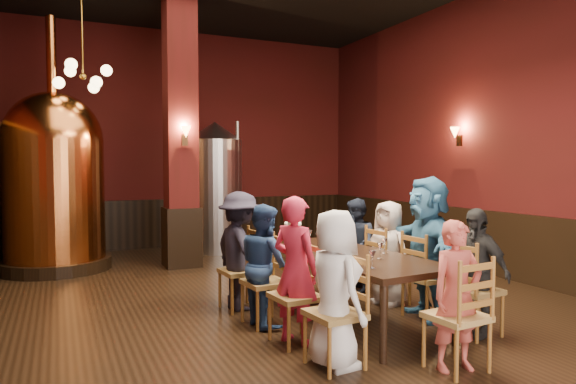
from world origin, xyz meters
name	(u,v)px	position (x,y,z in m)	size (l,w,h in m)	color
room	(257,120)	(0.00, 0.00, 2.25)	(10.00, 10.02, 4.50)	black
wainscot_right	(498,244)	(3.96, 0.00, 0.50)	(0.08, 9.90, 1.00)	black
wainscot_back	(173,223)	(0.00, 4.96, 0.50)	(7.90, 0.08, 1.00)	black
column	(180,133)	(-0.30, 2.80, 2.25)	(0.58, 0.58, 4.50)	#460F10
pendant_cluster	(83,76)	(-1.80, 2.90, 3.10)	(0.90, 0.90, 1.70)	#A57226
sconce_wall	(460,136)	(3.90, 0.80, 2.20)	(0.20, 0.20, 0.36)	black
sconce_column	(185,135)	(-0.30, 2.50, 2.20)	(0.20, 0.20, 0.36)	black
dining_table	(348,259)	(0.68, -1.00, 0.69)	(1.19, 2.47, 0.75)	black
chair_0	(335,313)	(-0.08, -2.07, 0.46)	(0.46, 0.46, 0.92)	#925F25
person_0	(335,289)	(-0.08, -2.07, 0.67)	(0.65, 0.43, 1.34)	white
chair_1	(296,296)	(-0.14, -1.40, 0.46)	(0.46, 0.46, 0.92)	#925F25
person_1	(296,270)	(-0.14, -1.40, 0.71)	(0.52, 0.34, 1.42)	#C92240
chair_2	(265,282)	(-0.19, -0.74, 0.46)	(0.46, 0.46, 0.92)	#925F25
person_2	(265,264)	(-0.19, -0.74, 0.65)	(0.63, 0.31, 1.30)	navy
chair_3	(240,271)	(-0.25, -0.08, 0.46)	(0.46, 0.46, 0.92)	#925F25
person_3	(240,251)	(-0.25, -0.08, 0.70)	(0.91, 0.52, 1.40)	black
chair_4	(475,290)	(1.61, -1.93, 0.46)	(0.46, 0.46, 0.92)	#925F25
person_4	(475,272)	(1.61, -1.93, 0.64)	(0.75, 0.31, 1.29)	black
chair_5	(427,277)	(1.56, -1.26, 0.46)	(0.46, 0.46, 0.92)	#925F25
person_5	(427,247)	(1.56, -1.26, 0.80)	(1.48, 0.47, 1.59)	#2E628A
chair_6	(388,267)	(1.50, -0.61, 0.46)	(0.46, 0.46, 0.92)	#925F25
person_6	(388,253)	(1.50, -0.61, 0.64)	(0.62, 0.40, 1.27)	beige
chair_7	(356,258)	(1.45, 0.06, 0.46)	(0.46, 0.46, 0.92)	#925F25
person_7	(356,245)	(1.45, 0.06, 0.63)	(0.62, 0.30, 1.27)	black
chair_8	(457,316)	(0.81, -2.55, 0.46)	(0.46, 0.46, 0.92)	#925F25
person_8	(457,296)	(0.81, -2.55, 0.63)	(0.46, 0.30, 1.26)	#AC4339
copper_kettle	(54,179)	(-2.25, 3.34, 1.49)	(1.73, 1.73, 4.10)	black
steel_vessel	(215,187)	(0.65, 4.03, 1.28)	(1.21, 1.21, 2.56)	#B2B2B7
rose_vase	(294,225)	(0.42, -0.17, 0.98)	(0.21, 0.21, 0.35)	white
wine_glass_0	(385,246)	(1.02, -1.20, 0.83)	(0.07, 0.07, 0.17)	white
wine_glass_1	(373,260)	(0.46, -1.82, 0.83)	(0.07, 0.07, 0.17)	white
wine_glass_2	(380,251)	(0.80, -1.44, 0.83)	(0.07, 0.07, 0.17)	white
wine_glass_3	(318,240)	(0.58, -0.50, 0.83)	(0.07, 0.07, 0.17)	white
wine_glass_4	(310,237)	(0.59, -0.25, 0.83)	(0.07, 0.07, 0.17)	white
wine_glass_5	(332,236)	(0.90, -0.26, 0.83)	(0.07, 0.07, 0.17)	white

